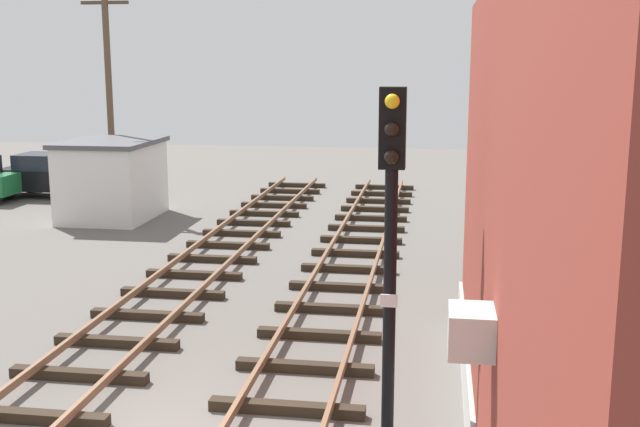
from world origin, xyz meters
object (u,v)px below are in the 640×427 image
object	(u,v)px
parked_car_black	(49,175)
signal_mast	(391,227)
utility_pole_far	(109,96)
control_hut	(112,179)

from	to	relation	value
parked_car_black	signal_mast	bearing A→B (deg)	-51.74
signal_mast	parked_car_black	distance (m)	24.44
signal_mast	utility_pole_far	distance (m)	20.97
utility_pole_far	control_hut	bearing A→B (deg)	-68.03
parked_car_black	utility_pole_far	distance (m)	5.06
signal_mast	parked_car_black	size ratio (longest dim) A/B	1.23
parked_car_black	utility_pole_far	xyz separation A→B (m)	(3.50, -1.64, 3.26)
signal_mast	control_hut	size ratio (longest dim) A/B	1.36
signal_mast	utility_pole_far	bearing A→B (deg)	123.52
control_hut	utility_pole_far	bearing A→B (deg)	111.97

